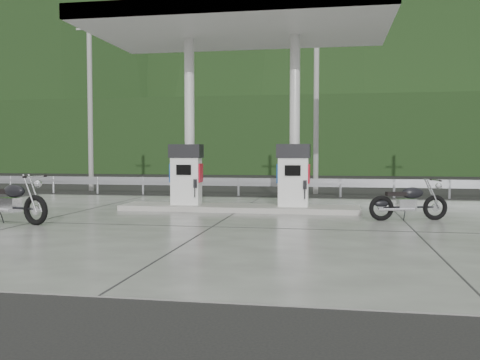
% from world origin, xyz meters
% --- Properties ---
extents(ground, '(160.00, 160.00, 0.00)m').
position_xyz_m(ground, '(0.00, 0.00, 0.00)').
color(ground, black).
rests_on(ground, ground).
extents(forecourt_apron, '(18.00, 14.00, 0.02)m').
position_xyz_m(forecourt_apron, '(0.00, 0.00, 0.01)').
color(forecourt_apron, slate).
rests_on(forecourt_apron, ground).
extents(pump_island, '(7.00, 1.40, 0.15)m').
position_xyz_m(pump_island, '(0.00, 2.50, 0.10)').
color(pump_island, gray).
rests_on(pump_island, forecourt_apron).
extents(gas_pump_left, '(0.95, 0.55, 1.80)m').
position_xyz_m(gas_pump_left, '(-1.60, 2.50, 1.07)').
color(gas_pump_left, white).
rests_on(gas_pump_left, pump_island).
extents(gas_pump_right, '(0.95, 0.55, 1.80)m').
position_xyz_m(gas_pump_right, '(1.60, 2.50, 1.07)').
color(gas_pump_right, white).
rests_on(gas_pump_right, pump_island).
extents(canopy_column_left, '(0.30, 0.30, 5.00)m').
position_xyz_m(canopy_column_left, '(-1.60, 2.90, 2.67)').
color(canopy_column_left, silver).
rests_on(canopy_column_left, pump_island).
extents(canopy_column_right, '(0.30, 0.30, 5.00)m').
position_xyz_m(canopy_column_right, '(1.60, 2.90, 2.67)').
color(canopy_column_right, silver).
rests_on(canopy_column_right, pump_island).
extents(canopy_roof, '(8.50, 5.00, 0.40)m').
position_xyz_m(canopy_roof, '(0.00, 2.50, 5.37)').
color(canopy_roof, white).
rests_on(canopy_roof, canopy_column_left).
extents(guardrail, '(26.00, 0.16, 1.42)m').
position_xyz_m(guardrail, '(0.00, 8.00, 0.71)').
color(guardrail, '#9D9FA4').
rests_on(guardrail, ground).
extents(road, '(60.00, 7.00, 0.01)m').
position_xyz_m(road, '(0.00, 11.50, 0.00)').
color(road, black).
rests_on(road, ground).
extents(utility_pole_a, '(0.22, 0.22, 8.00)m').
position_xyz_m(utility_pole_a, '(-8.00, 9.50, 4.00)').
color(utility_pole_a, gray).
rests_on(utility_pole_a, ground).
extents(utility_pole_b, '(0.22, 0.22, 8.00)m').
position_xyz_m(utility_pole_b, '(2.00, 9.50, 4.00)').
color(utility_pole_b, gray).
rests_on(utility_pole_b, ground).
extents(tree_band, '(80.00, 6.00, 6.00)m').
position_xyz_m(tree_band, '(0.00, 30.00, 3.00)').
color(tree_band, black).
rests_on(tree_band, ground).
extents(forested_hills, '(100.00, 40.00, 140.00)m').
position_xyz_m(forested_hills, '(0.00, 60.00, 0.00)').
color(forested_hills, black).
rests_on(forested_hills, ground).
extents(motorcycle_left, '(2.26, 1.24, 1.02)m').
position_xyz_m(motorcycle_left, '(-4.94, -1.20, 0.53)').
color(motorcycle_left, black).
rests_on(motorcycle_left, forecourt_apron).
extents(motorcycle_right, '(1.99, 1.06, 0.90)m').
position_xyz_m(motorcycle_right, '(4.61, 1.05, 0.47)').
color(motorcycle_right, black).
rests_on(motorcycle_right, forecourt_apron).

